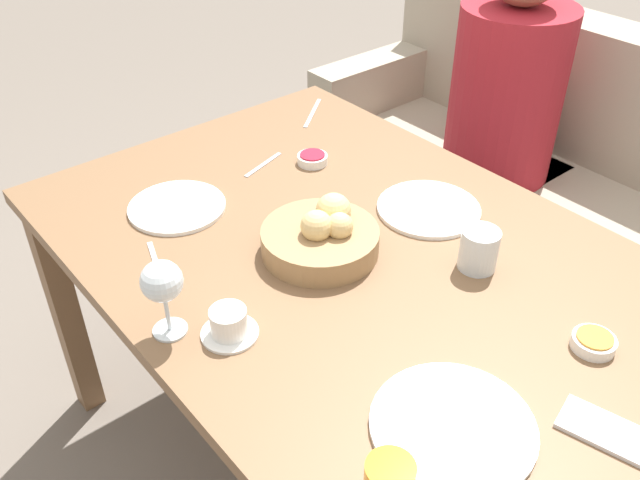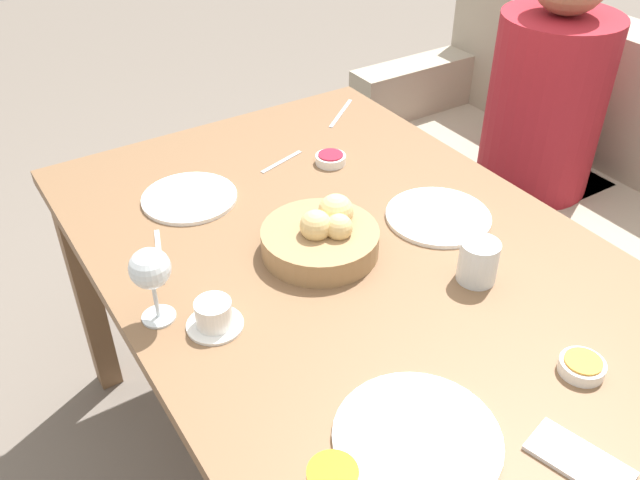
% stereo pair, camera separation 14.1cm
% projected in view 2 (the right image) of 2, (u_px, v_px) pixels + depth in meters
% --- Properties ---
extents(ground_plane, '(10.00, 10.00, 0.00)m').
position_uv_depth(ground_plane, '(347.00, 471.00, 1.86)').
color(ground_plane, '#6B6056').
extents(dining_table, '(1.46, 0.98, 0.75)m').
position_uv_depth(dining_table, '(354.00, 288.00, 1.47)').
color(dining_table, brown).
rests_on(dining_table, ground_plane).
extents(couch, '(1.83, 0.70, 0.89)m').
position_uv_depth(couch, '(601.00, 227.00, 2.25)').
color(couch, '#9E937F').
rests_on(couch, ground_plane).
extents(seated_person, '(0.36, 0.46, 1.22)m').
position_uv_depth(seated_person, '(533.00, 162.00, 2.21)').
color(seated_person, '#23232D').
rests_on(seated_person, ground_plane).
extents(bread_basket, '(0.25, 0.25, 0.12)m').
position_uv_depth(bread_basket, '(322.00, 236.00, 1.41)').
color(bread_basket, '#99754C').
rests_on(bread_basket, dining_table).
extents(plate_near_left, '(0.22, 0.22, 0.01)m').
position_uv_depth(plate_near_left, '(189.00, 198.00, 1.60)').
color(plate_near_left, white).
rests_on(plate_near_left, dining_table).
extents(plate_near_right, '(0.26, 0.26, 0.01)m').
position_uv_depth(plate_near_right, '(417.00, 438.00, 1.04)').
color(plate_near_right, white).
rests_on(plate_near_right, dining_table).
extents(plate_far_center, '(0.24, 0.24, 0.01)m').
position_uv_depth(plate_far_center, '(438.00, 216.00, 1.53)').
color(plate_far_center, white).
rests_on(plate_far_center, dining_table).
extents(water_tumbler, '(0.08, 0.08, 0.09)m').
position_uv_depth(water_tumbler, '(478.00, 261.00, 1.33)').
color(water_tumbler, silver).
rests_on(water_tumbler, dining_table).
extents(wine_glass, '(0.08, 0.08, 0.16)m').
position_uv_depth(wine_glass, '(150.00, 271.00, 1.20)').
color(wine_glass, silver).
rests_on(wine_glass, dining_table).
extents(coffee_cup, '(0.11, 0.11, 0.06)m').
position_uv_depth(coffee_cup, '(214.00, 316.00, 1.23)').
color(coffee_cup, white).
rests_on(coffee_cup, dining_table).
extents(jam_bowl_berry, '(0.08, 0.08, 0.03)m').
position_uv_depth(jam_bowl_berry, '(331.00, 159.00, 1.73)').
color(jam_bowl_berry, white).
rests_on(jam_bowl_berry, dining_table).
extents(jam_bowl_honey, '(0.08, 0.08, 0.03)m').
position_uv_depth(jam_bowl_honey, '(582.00, 366.00, 1.15)').
color(jam_bowl_honey, white).
rests_on(jam_bowl_honey, dining_table).
extents(fork_silver, '(0.19, 0.07, 0.00)m').
position_uv_depth(fork_silver, '(159.00, 256.00, 1.42)').
color(fork_silver, '#B7B7BC').
rests_on(fork_silver, dining_table).
extents(knife_silver, '(0.13, 0.16, 0.00)m').
position_uv_depth(knife_silver, '(341.00, 113.00, 1.97)').
color(knife_silver, '#B7B7BC').
rests_on(knife_silver, dining_table).
extents(spoon_coffee, '(0.05, 0.14, 0.00)m').
position_uv_depth(spoon_coffee, '(282.00, 162.00, 1.74)').
color(spoon_coffee, '#B7B7BC').
rests_on(spoon_coffee, dining_table).
extents(cell_phone, '(0.16, 0.11, 0.01)m').
position_uv_depth(cell_phone, '(579.00, 461.00, 1.01)').
color(cell_phone, silver).
rests_on(cell_phone, dining_table).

